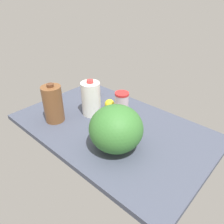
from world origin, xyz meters
TOP-DOWN VIEW (x-y plane):
  - countertop at (0.00, 0.00)cm, footprint 120.00×76.00cm
  - watermelon at (15.12, -13.48)cm, footprint 28.03×28.03cm
  - milk_jug at (-20.01, 1.58)cm, footprint 12.28×12.28cm
  - tumbler_cup at (-4.93, 14.83)cm, footprint 9.13×9.13cm
  - chocolate_milk_jug at (-31.51, -19.59)cm, footprint 12.11×12.11cm
  - lemon_beside_bowl at (-15.79, 14.78)cm, footprint 6.87×6.87cm
  - orange_near_front at (-37.85, 22.19)cm, footprint 7.74×7.74cm

SIDE VIEW (x-z plane):
  - countertop at x=0.00cm, z-range 0.00..3.00cm
  - lemon_beside_bowl at x=-15.79cm, z-range 3.00..9.87cm
  - orange_near_front at x=-37.85cm, z-range 3.00..10.74cm
  - tumbler_cup at x=-4.93cm, z-range 3.04..18.74cm
  - milk_jug at x=-20.01cm, z-range 2.22..26.46cm
  - chocolate_milk_jug at x=-31.51cm, z-range 2.22..27.38cm
  - watermelon at x=15.12cm, z-range 3.00..27.43cm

